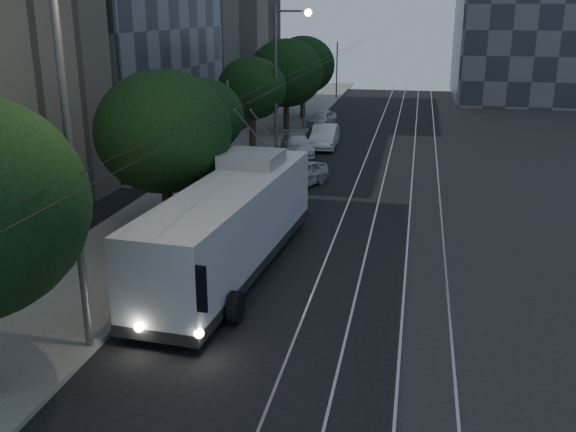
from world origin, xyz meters
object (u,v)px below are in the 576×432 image
(car_white_b, at_px, (297,144))
(car_white_d, at_px, (322,118))
(car_white_c, at_px, (324,137))
(car_white_a, at_px, (298,174))
(streetlamp_far, at_px, (282,68))
(pickup_silver, at_px, (255,187))
(streetlamp_near, at_px, (81,112))
(trolleybus, at_px, (232,224))

(car_white_b, distance_m, car_white_d, 10.74)
(car_white_c, height_order, car_white_d, car_white_c)
(car_white_a, xyz_separation_m, streetlamp_far, (-2.17, 6.15, 5.00))
(car_white_b, height_order, streetlamp_far, streetlamp_far)
(car_white_c, height_order, streetlamp_far, streetlamp_far)
(car_white_c, xyz_separation_m, car_white_d, (-1.45, 8.31, -0.10))
(pickup_silver, xyz_separation_m, streetlamp_near, (-0.47, -15.07, 5.87))
(car_white_d, bearing_deg, car_white_c, -69.57)
(car_white_b, bearing_deg, car_white_d, 71.67)
(car_white_c, bearing_deg, streetlamp_far, -115.98)
(trolleybus, bearing_deg, streetlamp_near, -102.04)
(car_white_a, distance_m, car_white_d, 19.01)
(pickup_silver, relative_size, car_white_c, 1.17)
(trolleybus, distance_m, car_white_c, 22.45)
(trolleybus, distance_m, car_white_d, 30.79)
(car_white_a, bearing_deg, streetlamp_near, -73.30)
(car_white_a, bearing_deg, car_white_d, 118.01)
(car_white_b, bearing_deg, car_white_c, 40.77)
(car_white_c, relative_size, streetlamp_far, 0.50)
(pickup_silver, relative_size, streetlamp_far, 0.59)
(streetlamp_far, bearing_deg, car_white_b, 74.53)
(pickup_silver, height_order, streetlamp_far, streetlamp_far)
(car_white_a, distance_m, car_white_b, 8.35)
(streetlamp_near, relative_size, streetlamp_far, 1.18)
(pickup_silver, bearing_deg, streetlamp_far, 104.05)
(car_white_b, relative_size, car_white_d, 1.14)
(car_white_d, height_order, streetlamp_far, streetlamp_far)
(pickup_silver, bearing_deg, trolleybus, -70.23)
(pickup_silver, relative_size, car_white_d, 1.40)
(car_white_c, bearing_deg, car_white_a, -90.91)
(car_white_c, bearing_deg, car_white_d, 98.21)
(pickup_silver, relative_size, car_white_b, 1.23)
(trolleybus, height_order, car_white_a, trolleybus)
(pickup_silver, height_order, car_white_d, pickup_silver)
(trolleybus, relative_size, streetlamp_far, 1.35)
(car_white_b, bearing_deg, streetlamp_far, -123.80)
(pickup_silver, bearing_deg, car_white_a, 73.78)
(trolleybus, height_order, car_white_d, trolleybus)
(car_white_d, bearing_deg, streetlamp_near, -80.21)
(trolleybus, xyz_separation_m, car_white_a, (0.20, 11.80, -1.03))
(pickup_silver, height_order, car_white_c, car_white_c)
(car_white_c, relative_size, car_white_d, 1.19)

